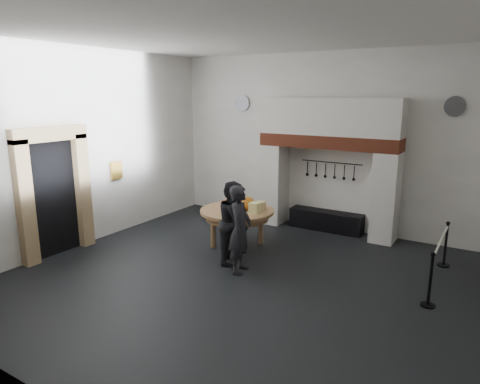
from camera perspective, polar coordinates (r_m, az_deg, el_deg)
The scene contains 29 objects.
floor at distance 8.25m, azimuth 1.99°, elevation -11.89°, with size 9.00×8.00×0.02m, color black.
ceiling at distance 7.55m, azimuth 2.27°, elevation 20.81°, with size 9.00×8.00×0.02m, color silver.
wall_back at distance 11.21m, azimuth 12.35°, elevation 6.46°, with size 9.00×0.02×4.50m, color white.
wall_front at distance 4.63m, azimuth -23.22°, elevation -3.44°, with size 9.00×0.02×4.50m, color white.
wall_left at distance 10.54m, azimuth -19.78°, elevation 5.59°, with size 0.02×8.00×4.50m, color white.
chimney_pier_left at distance 11.65m, azimuth 4.65°, elevation 1.10°, with size 0.55×0.70×2.15m, color silver.
chimney_pier_right at distance 10.67m, azimuth 18.88°, elevation -0.68°, with size 0.55×0.70×2.15m, color silver.
hearth_brick_band at distance 10.87m, azimuth 11.74°, elevation 6.61°, with size 3.50×0.72×0.32m, color #9E442B.
chimney_hood at distance 10.82m, azimuth 11.90°, elevation 9.82°, with size 3.50×0.70×0.90m, color silver.
iron_range at distance 11.35m, azimuth 11.39°, elevation -3.75°, with size 1.90×0.45×0.50m, color black.
utensil_rail at distance 11.20m, azimuth 12.09°, elevation 3.88°, with size 0.02×0.02×1.60m, color black.
door_recess at distance 10.10m, azimuth -23.64°, elevation -0.82°, with size 0.04×1.10×2.50m, color black.
door_jamb_near at distance 9.65m, azimuth -26.75°, elevation -1.43°, with size 0.22×0.30×2.60m, color tan.
door_jamb_far at distance 10.42m, azimuth -20.24°, elevation 0.16°, with size 0.22×0.30×2.60m, color tan.
door_lintel at distance 9.81m, azimuth -24.08°, elevation 7.08°, with size 0.22×1.70×0.30m, color tan.
wall_plaque at distance 11.10m, azimuth -16.15°, elevation 2.79°, with size 0.05×0.34×0.44m, color gold.
work_table at distance 9.82m, azimuth -0.38°, elevation -2.54°, with size 1.70×1.70×0.07m, color tan.
pumpkin at distance 9.75m, azimuth 0.93°, elevation -1.49°, with size 0.36×0.36×0.31m, color #CA6C1C.
cheese_block_big at distance 9.49m, azimuth 2.02°, elevation -2.13°, with size 0.22×0.22×0.24m, color #F8F094.
cheese_block_small at distance 9.76m, azimuth 2.79°, elevation -1.83°, with size 0.18×0.18×0.20m, color #F2DB91.
wicker_basket at distance 9.74m, azimuth -1.60°, elevation -1.79°, with size 0.32×0.32×0.22m, color #945736.
bread_loaf at distance 10.13m, azimuth 0.19°, elevation -1.46°, with size 0.31×0.18×0.13m, color #A35F3A.
visitor_near at distance 8.38m, azimuth 0.02°, elevation -5.01°, with size 0.64×0.42×1.76m, color black.
visitor_far at distance 8.92m, azimuth -0.82°, elevation -4.01°, with size 0.84×0.65×1.73m, color black.
pewter_plate_back_left at distance 12.27m, azimuth 0.31°, elevation 11.75°, with size 0.44×0.44×0.03m, color #4C4C51.
pewter_plate_back_right at distance 10.52m, azimuth 26.74°, elevation 10.17°, with size 0.44×0.44×0.03m, color #4C4C51.
barrier_post_near at distance 7.87m, azimuth 24.03°, elevation -10.79°, with size 0.05×0.05×0.90m, color black.
barrier_post_far at distance 9.74m, azimuth 25.72°, elevation -6.42°, with size 0.05×0.05×0.90m, color black.
barrier_rope at distance 8.67m, azimuth 25.23°, elevation -5.91°, with size 0.04×0.04×2.00m, color silver.
Camera 1 is at (3.69, -6.51, 3.48)m, focal length 32.00 mm.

